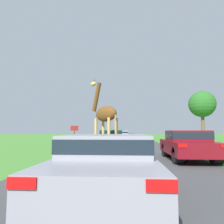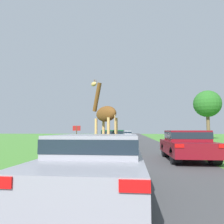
# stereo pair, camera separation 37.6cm
# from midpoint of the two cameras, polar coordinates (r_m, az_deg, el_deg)

# --- Properties ---
(road) EXTENTS (7.00, 120.00, 0.00)m
(road) POSITION_cam_midpoint_polar(r_m,az_deg,el_deg) (29.40, 3.80, -7.93)
(road) COLOR #424244
(road) RESTS_ON ground
(giraffe_near_road) EXTENTS (2.12, 2.20, 4.80)m
(giraffe_near_road) POSITION_cam_midpoint_polar(r_m,az_deg,el_deg) (12.25, -2.98, -0.91)
(giraffe_near_road) COLOR tan
(giraffe_near_road) RESTS_ON ground
(car_lead_maroon) EXTENTS (1.98, 4.26, 1.27)m
(car_lead_maroon) POSITION_cam_midpoint_polar(r_m,az_deg,el_deg) (4.53, -3.85, -13.97)
(car_lead_maroon) COLOR gray
(car_lead_maroon) RESTS_ON ground
(car_queue_right) EXTENTS (1.76, 4.52, 1.29)m
(car_queue_right) POSITION_cam_midpoint_polar(r_m,az_deg,el_deg) (28.06, 2.61, -6.64)
(car_queue_right) COLOR silver
(car_queue_right) RESTS_ON ground
(car_queue_left) EXTENTS (1.89, 3.94, 1.36)m
(car_queue_left) POSITION_cam_midpoint_polar(r_m,az_deg,el_deg) (10.02, 19.77, -8.59)
(car_queue_left) COLOR maroon
(car_queue_left) RESTS_ON ground
(car_far_ahead) EXTENTS (1.94, 4.41, 1.33)m
(car_far_ahead) POSITION_cam_midpoint_polar(r_m,az_deg,el_deg) (23.26, -1.23, -6.88)
(car_far_ahead) COLOR #561914
(car_far_ahead) RESTS_ON ground
(car_verge_right) EXTENTS (1.93, 4.46, 1.40)m
(car_verge_right) POSITION_cam_midpoint_polar(r_m,az_deg,el_deg) (16.57, -0.77, -7.45)
(car_verge_right) COLOR #144C28
(car_verge_right) RESTS_ON ground
(tree_right_cluster) EXTENTS (4.23, 4.23, 7.71)m
(tree_right_cluster) POSITION_cam_midpoint_polar(r_m,az_deg,el_deg) (35.23, 24.07, 1.99)
(tree_right_cluster) COLOR brown
(tree_right_cluster) RESTS_ON ground
(sign_post) EXTENTS (0.70, 0.08, 1.78)m
(sign_post) POSITION_cam_midpoint_polar(r_m,az_deg,el_deg) (18.03, -11.30, -5.58)
(sign_post) COLOR #4C3823
(sign_post) RESTS_ON ground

